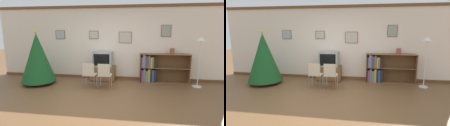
% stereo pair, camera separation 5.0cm
% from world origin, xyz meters
% --- Properties ---
extents(ground_plane, '(24.00, 24.00, 0.00)m').
position_xyz_m(ground_plane, '(0.00, 0.00, 0.00)').
color(ground_plane, brown).
extents(wall_back, '(8.77, 0.11, 2.70)m').
position_xyz_m(wall_back, '(0.00, 2.43, 1.35)').
color(wall_back, silver).
rests_on(wall_back, ground_plane).
extents(christmas_tree, '(1.13, 1.13, 1.83)m').
position_xyz_m(christmas_tree, '(-2.34, 1.41, 0.91)').
color(christmas_tree, maroon).
rests_on(christmas_tree, ground_plane).
extents(tv_console, '(0.88, 0.49, 0.53)m').
position_xyz_m(tv_console, '(-0.24, 2.12, 0.27)').
color(tv_console, brown).
rests_on(tv_console, ground_plane).
extents(television, '(0.69, 0.48, 0.53)m').
position_xyz_m(television, '(-0.24, 2.12, 0.80)').
color(television, '#9E9E99').
rests_on(television, tv_console).
extents(folding_chair_left, '(0.40, 0.40, 0.82)m').
position_xyz_m(folding_chair_left, '(-0.48, 1.16, 0.47)').
color(folding_chair_left, beige).
rests_on(folding_chair_left, ground_plane).
extents(folding_chair_right, '(0.40, 0.40, 0.82)m').
position_xyz_m(folding_chair_right, '(0.01, 1.16, 0.47)').
color(folding_chair_right, beige).
rests_on(folding_chair_right, ground_plane).
extents(bookshelf, '(1.68, 0.36, 1.01)m').
position_xyz_m(bookshelf, '(1.61, 2.19, 0.48)').
color(bookshelf, brown).
rests_on(bookshelf, ground_plane).
extents(vase, '(0.16, 0.16, 0.20)m').
position_xyz_m(vase, '(2.17, 2.18, 1.12)').
color(vase, brown).
rests_on(vase, bookshelf).
extents(standing_lamp, '(0.28, 0.28, 1.61)m').
position_xyz_m(standing_lamp, '(2.94, 1.80, 1.24)').
color(standing_lamp, silver).
rests_on(standing_lamp, ground_plane).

